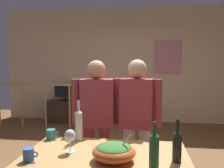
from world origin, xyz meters
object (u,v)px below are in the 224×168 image
object	(u,v)px
framed_picture	(168,57)
serving_table	(106,163)
salad_bowl	(114,151)
person_standing_left	(97,116)
wine_bottle_clear	(79,124)
mug_blue	(29,155)
tv_console	(65,111)
person_standing_right	(137,117)
mug_teal	(51,134)
wine_bottle_green	(154,150)
wine_bottle_dark	(177,145)
wine_glass	(70,136)
stair_railing	(92,100)
flat_screen_tv	(65,92)

from	to	relation	value
framed_picture	serving_table	bearing A→B (deg)	-101.98
salad_bowl	person_standing_left	xyz separation A→B (m)	(-0.31, 0.88, 0.06)
wine_bottle_clear	mug_blue	xyz separation A→B (m)	(-0.24, -0.52, -0.11)
tv_console	salad_bowl	xyz separation A→B (m)	(1.73, -3.97, 0.54)
wine_bottle_clear	person_standing_right	size ratio (longest dim) A/B	0.25
salad_bowl	person_standing_left	distance (m)	0.94
salad_bowl	mug_teal	xyz separation A→B (m)	(-0.67, 0.43, -0.03)
wine_bottle_green	person_standing_right	size ratio (longest dim) A/B	0.22
serving_table	wine_bottle_clear	bearing A→B (deg)	134.48
serving_table	wine_bottle_dark	world-z (taller)	wine_bottle_dark
framed_picture	mug_blue	size ratio (longest dim) A/B	6.95
tv_console	person_standing_left	world-z (taller)	person_standing_left
tv_console	wine_glass	size ratio (longest dim) A/B	4.72
stair_railing	mug_teal	world-z (taller)	stair_railing
wine_bottle_dark	tv_console	bearing A→B (deg)	119.26
salad_bowl	flat_screen_tv	bearing A→B (deg)	113.76
wine_bottle_green	framed_picture	bearing A→B (deg)	83.40
mug_blue	person_standing_right	xyz separation A→B (m)	(0.78, 0.97, 0.09)
flat_screen_tv	wine_bottle_green	xyz separation A→B (m)	(2.02, -4.06, 0.11)
stair_railing	wine_bottle_dark	distance (m)	3.62
stair_railing	tv_console	size ratio (longest dim) A/B	3.91
wine_bottle_clear	person_standing_right	xyz separation A→B (m)	(0.54, 0.45, -0.02)
salad_bowl	mug_teal	size ratio (longest dim) A/B	2.63
mug_teal	salad_bowl	bearing A→B (deg)	-32.64
tv_console	wine_bottle_dark	world-z (taller)	wine_bottle_dark
mug_blue	person_standing_left	size ratio (longest dim) A/B	0.08
framed_picture	wine_glass	distance (m)	4.37
tv_console	flat_screen_tv	size ratio (longest dim) A/B	1.78
framed_picture	person_standing_left	xyz separation A→B (m)	(-1.11, -3.38, -0.76)
salad_bowl	wine_bottle_green	distance (m)	0.32
salad_bowl	mug_blue	size ratio (longest dim) A/B	2.80
stair_railing	salad_bowl	distance (m)	3.51
salad_bowl	mug_blue	xyz separation A→B (m)	(-0.63, -0.09, -0.02)
framed_picture	wine_bottle_green	world-z (taller)	framed_picture
wine_bottle_dark	mug_blue	distance (m)	1.11
serving_table	wine_bottle_dark	distance (m)	0.59
stair_railing	mug_teal	xyz separation A→B (m)	(0.26, -2.96, 0.11)
framed_picture	person_standing_left	world-z (taller)	framed_picture
person_standing_left	salad_bowl	bearing A→B (deg)	98.11
wine_glass	wine_bottle_dark	size ratio (longest dim) A/B	0.60
tv_console	person_standing_right	xyz separation A→B (m)	(1.88, -3.09, 0.61)
flat_screen_tv	mug_blue	size ratio (longest dim) A/B	4.32
mug_teal	person_standing_right	xyz separation A→B (m)	(0.81, 0.45, 0.09)
wine_bottle_clear	person_standing_left	distance (m)	0.46
mug_blue	mug_teal	bearing A→B (deg)	93.86
flat_screen_tv	person_standing_right	size ratio (longest dim) A/B	0.33
stair_railing	wine_glass	size ratio (longest dim) A/B	18.47
tv_console	flat_screen_tv	world-z (taller)	flat_screen_tv
tv_console	wine_glass	distance (m)	4.12
flat_screen_tv	mug_teal	world-z (taller)	flat_screen_tv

